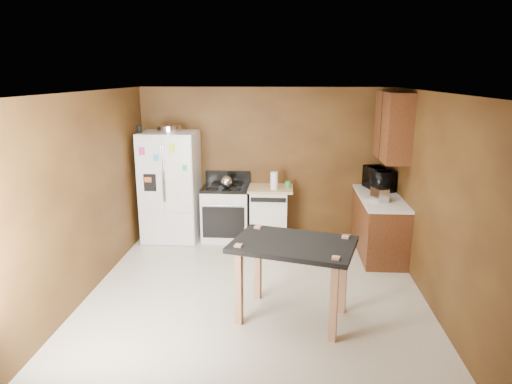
# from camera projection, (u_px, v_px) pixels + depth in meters

# --- Properties ---
(floor) EXTENTS (4.50, 4.50, 0.00)m
(floor) POSITION_uv_depth(u_px,v_px,m) (256.00, 290.00, 5.87)
(floor) COLOR beige
(floor) RESTS_ON ground
(ceiling) EXTENTS (4.50, 4.50, 0.00)m
(ceiling) POSITION_uv_depth(u_px,v_px,m) (256.00, 92.00, 5.24)
(ceiling) COLOR white
(ceiling) RESTS_ON ground
(wall_back) EXTENTS (4.20, 0.00, 4.20)m
(wall_back) POSITION_uv_depth(u_px,v_px,m) (265.00, 162.00, 7.73)
(wall_back) COLOR brown
(wall_back) RESTS_ON ground
(wall_front) EXTENTS (4.20, 0.00, 4.20)m
(wall_front) POSITION_uv_depth(u_px,v_px,m) (235.00, 275.00, 3.38)
(wall_front) COLOR brown
(wall_front) RESTS_ON ground
(wall_left) EXTENTS (0.00, 4.50, 4.50)m
(wall_left) POSITION_uv_depth(u_px,v_px,m) (89.00, 194.00, 5.69)
(wall_left) COLOR brown
(wall_left) RESTS_ON ground
(wall_right) EXTENTS (0.00, 4.50, 4.50)m
(wall_right) POSITION_uv_depth(u_px,v_px,m) (432.00, 200.00, 5.41)
(wall_right) COLOR brown
(wall_right) RESTS_ON ground
(roasting_pan) EXTENTS (0.39, 0.39, 0.10)m
(roasting_pan) POSITION_uv_depth(u_px,v_px,m) (170.00, 129.00, 7.36)
(roasting_pan) COLOR silver
(roasting_pan) RESTS_ON refrigerator
(pen_cup) EXTENTS (0.08, 0.08, 0.12)m
(pen_cup) POSITION_uv_depth(u_px,v_px,m) (139.00, 129.00, 7.20)
(pen_cup) COLOR black
(pen_cup) RESTS_ON refrigerator
(kettle) EXTENTS (0.19, 0.19, 0.19)m
(kettle) POSITION_uv_depth(u_px,v_px,m) (227.00, 182.00, 7.42)
(kettle) COLOR silver
(kettle) RESTS_ON gas_range
(paper_towel) EXTENTS (0.14, 0.14, 0.28)m
(paper_towel) POSITION_uv_depth(u_px,v_px,m) (274.00, 181.00, 7.37)
(paper_towel) COLOR white
(paper_towel) RESTS_ON dishwasher
(green_canister) EXTENTS (0.11, 0.11, 0.10)m
(green_canister) POSITION_uv_depth(u_px,v_px,m) (288.00, 184.00, 7.51)
(green_canister) COLOR green
(green_canister) RESTS_ON dishwasher
(toaster) EXTENTS (0.24, 0.30, 0.20)m
(toaster) POSITION_uv_depth(u_px,v_px,m) (380.00, 194.00, 6.65)
(toaster) COLOR silver
(toaster) RESTS_ON right_cabinets
(microwave) EXTENTS (0.53, 0.66, 0.32)m
(microwave) POSITION_uv_depth(u_px,v_px,m) (378.00, 179.00, 7.33)
(microwave) COLOR black
(microwave) RESTS_ON right_cabinets
(refrigerator) EXTENTS (0.90, 0.80, 1.80)m
(refrigerator) POSITION_uv_depth(u_px,v_px,m) (171.00, 186.00, 7.54)
(refrigerator) COLOR white
(refrigerator) RESTS_ON ground
(gas_range) EXTENTS (0.76, 0.68, 1.10)m
(gas_range) POSITION_uv_depth(u_px,v_px,m) (226.00, 212.00, 7.65)
(gas_range) COLOR white
(gas_range) RESTS_ON ground
(dishwasher) EXTENTS (0.78, 0.63, 0.89)m
(dishwasher) POSITION_uv_depth(u_px,v_px,m) (269.00, 213.00, 7.63)
(dishwasher) COLOR white
(dishwasher) RESTS_ON ground
(right_cabinets) EXTENTS (0.63, 1.58, 2.45)m
(right_cabinets) POSITION_uv_depth(u_px,v_px,m) (383.00, 195.00, 6.95)
(right_cabinets) COLOR brown
(right_cabinets) RESTS_ON ground
(island) EXTENTS (1.49, 1.18, 0.94)m
(island) POSITION_uv_depth(u_px,v_px,m) (293.00, 254.00, 5.03)
(island) COLOR black
(island) RESTS_ON ground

